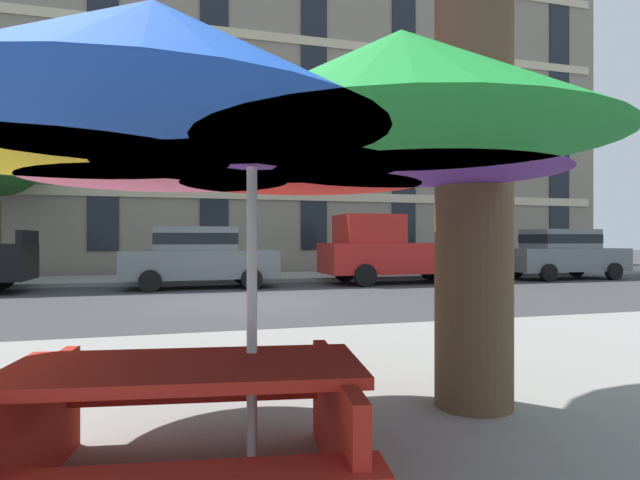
{
  "coord_description": "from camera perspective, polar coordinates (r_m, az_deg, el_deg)",
  "views": [
    {
      "loc": [
        -1.74,
        -11.97,
        1.41
      ],
      "look_at": [
        2.65,
        3.2,
        1.4
      ],
      "focal_mm": 29.56,
      "sensor_mm": 36.0,
      "label": 1
    }
  ],
  "objects": [
    {
      "name": "sidewalk_near_patio",
      "position": [
        3.7,
        14.24,
        -21.35
      ],
      "size": [
        56.0,
        9.0,
        0.12
      ],
      "primitive_type": "cube",
      "color": "gray",
      "rests_on": "ground"
    },
    {
      "name": "apartment_building",
      "position": [
        27.81,
        -12.44,
        13.74
      ],
      "size": [
        36.49,
        12.08,
        16.0
      ],
      "color": "gray",
      "rests_on": "ground"
    },
    {
      "name": "sidewalk_far",
      "position": [
        18.9,
        -10.83,
        -4.06
      ],
      "size": [
        56.0,
        3.6,
        0.12
      ],
      "primitive_type": "cube",
      "color": "gray",
      "rests_on": "ground"
    },
    {
      "name": "ground_plane",
      "position": [
        12.18,
        -7.85,
        -6.61
      ],
      "size": [
        120.0,
        120.0,
        0.0
      ],
      "primitive_type": "plane",
      "color": "#38383A"
    },
    {
      "name": "patio_umbrella",
      "position": [
        3.08,
        -7.39,
        12.52
      ],
      "size": [
        3.85,
        3.58,
        2.4
      ],
      "color": "silver",
      "rests_on": "ground"
    },
    {
      "name": "picnic_table",
      "position": [
        2.96,
        -14.24,
        -18.17
      ],
      "size": [
        2.01,
        1.78,
        0.77
      ],
      "color": "red",
      "rests_on": "ground"
    },
    {
      "name": "sedan_gray_midblock",
      "position": [
        20.73,
        24.73,
        -1.24
      ],
      "size": [
        4.4,
        1.98,
        1.78
      ],
      "color": "slate",
      "rests_on": "ground"
    },
    {
      "name": "sedan_gray",
      "position": [
        15.7,
        -13.03,
        -1.64
      ],
      "size": [
        4.4,
        1.98,
        1.78
      ],
      "color": "slate",
      "rests_on": "ground"
    },
    {
      "name": "pickup_red",
      "position": [
        17.18,
        7.96,
        -1.24
      ],
      "size": [
        5.1,
        2.12,
        2.2
      ],
      "color": "#B21E19",
      "rests_on": "ground"
    }
  ]
}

